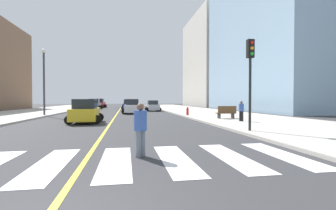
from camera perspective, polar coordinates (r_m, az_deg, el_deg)
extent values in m
cube|color=#B2ADA3|center=(25.79, 15.47, -2.71)|extent=(10.00, 120.00, 0.15)
cube|color=silver|center=(7.79, -25.87, -12.40)|extent=(0.90, 4.00, 0.01)
cube|color=silver|center=(7.50, -12.20, -12.83)|extent=(0.90, 4.00, 0.01)
cube|color=silver|center=(7.64, 1.75, -12.55)|extent=(0.90, 4.00, 0.01)
cube|color=silver|center=(8.19, 14.46, -11.66)|extent=(0.90, 4.00, 0.01)
cube|color=silver|center=(9.06, 25.08, -10.48)|extent=(0.90, 4.00, 0.01)
cube|color=yellow|center=(43.33, -11.38, -1.20)|extent=(0.16, 80.00, 0.01)
cube|color=#B2ADA3|center=(72.31, 12.79, 9.76)|extent=(18.00, 24.00, 25.19)
cube|color=#B7B7BC|center=(39.24, -3.56, -0.51)|extent=(1.81, 3.90, 0.83)
cube|color=#1E2328|center=(39.46, -3.60, 0.58)|extent=(1.50, 1.96, 0.70)
cylinder|color=black|center=(37.96, -4.68, -1.06)|extent=(0.63, 0.21, 0.63)
cylinder|color=black|center=(38.19, -2.01, -1.04)|extent=(0.63, 0.21, 0.63)
cylinder|color=black|center=(40.35, -5.03, -0.92)|extent=(0.63, 0.21, 0.63)
cylinder|color=black|center=(40.56, -2.51, -0.91)|extent=(0.63, 0.21, 0.63)
cube|color=gold|center=(20.29, -18.83, -2.05)|extent=(1.98, 4.24, 0.90)
cube|color=#1E2328|center=(20.01, -18.95, 0.23)|extent=(1.64, 2.13, 0.76)
cylinder|color=black|center=(21.50, -15.77, -2.78)|extent=(0.69, 0.23, 0.68)
cylinder|color=black|center=(21.75, -20.89, -2.77)|extent=(0.69, 0.23, 0.68)
cylinder|color=black|center=(18.91, -16.46, -3.33)|extent=(0.69, 0.23, 0.68)
cylinder|color=black|center=(19.19, -22.25, -3.30)|extent=(0.69, 0.23, 0.68)
cube|color=silver|center=(32.28, -8.45, -0.78)|extent=(2.03, 4.33, 0.92)
cube|color=#1E2328|center=(32.52, -8.46, 0.70)|extent=(1.68, 2.18, 0.78)
cylinder|color=black|center=(30.98, -10.28, -1.53)|extent=(0.70, 0.24, 0.70)
cylinder|color=black|center=(30.98, -6.61, -1.51)|extent=(0.70, 0.24, 0.70)
cylinder|color=black|center=(33.64, -10.15, -1.31)|extent=(0.70, 0.24, 0.70)
cylinder|color=black|center=(33.64, -6.77, -1.30)|extent=(0.70, 0.24, 0.70)
cube|color=slate|center=(51.13, -16.85, -0.04)|extent=(2.19, 4.60, 0.97)
cube|color=#1E2328|center=(50.85, -16.91, 0.94)|extent=(1.80, 2.32, 0.82)
cylinder|color=black|center=(52.38, -15.48, -0.41)|extent=(0.74, 0.26, 0.73)
cylinder|color=black|center=(52.69, -17.74, -0.42)|extent=(0.74, 0.26, 0.73)
cylinder|color=black|center=(49.59, -15.91, -0.50)|extent=(0.74, 0.26, 0.73)
cylinder|color=black|center=(49.93, -18.29, -0.51)|extent=(0.74, 0.26, 0.73)
cube|color=red|center=(59.02, -15.78, 0.15)|extent=(2.32, 4.77, 1.00)
cube|color=#1E2328|center=(58.74, -15.83, 1.03)|extent=(1.88, 2.42, 0.85)
cylinder|color=black|center=(60.31, -14.56, -0.18)|extent=(0.77, 0.28, 0.76)
cylinder|color=black|center=(60.63, -16.58, -0.19)|extent=(0.77, 0.28, 0.76)
cylinder|color=black|center=(57.44, -14.93, -0.26)|extent=(0.77, 0.28, 0.76)
cylinder|color=black|center=(57.77, -17.05, -0.26)|extent=(0.77, 0.28, 0.76)
cube|color=#236B42|center=(59.56, -9.44, 0.15)|extent=(2.17, 4.50, 0.95)
cube|color=#1E2328|center=(59.82, -9.45, 0.98)|extent=(1.77, 2.28, 0.80)
cylinder|color=black|center=(58.16, -10.38, -0.24)|extent=(0.73, 0.26, 0.72)
cylinder|color=black|center=(58.25, -8.37, -0.23)|extent=(0.73, 0.26, 0.72)
cylinder|color=black|center=(60.91, -10.45, -0.17)|extent=(0.73, 0.26, 0.72)
cylinder|color=black|center=(61.00, -8.53, -0.16)|extent=(0.73, 0.26, 0.72)
cube|color=#2D479E|center=(46.72, -9.35, -0.21)|extent=(2.00, 4.12, 0.87)
cube|color=#1E2328|center=(46.95, -9.34, 0.75)|extent=(1.63, 2.09, 0.73)
cylinder|color=black|center=(45.52, -10.58, -0.68)|extent=(0.66, 0.24, 0.66)
cylinder|color=black|center=(45.45, -8.22, -0.67)|extent=(0.66, 0.24, 0.66)
cylinder|color=black|center=(48.03, -10.41, -0.58)|extent=(0.66, 0.24, 0.66)
cylinder|color=black|center=(47.96, -8.18, -0.57)|extent=(0.66, 0.24, 0.66)
cylinder|color=black|center=(13.91, 18.73, 2.38)|extent=(0.14, 0.14, 3.94)
cube|color=black|center=(14.18, 18.80, 12.42)|extent=(0.36, 0.28, 1.00)
sphere|color=red|center=(14.09, 19.16, 13.74)|extent=(0.18, 0.18, 0.18)
sphere|color=orange|center=(14.03, 19.15, 12.54)|extent=(0.18, 0.18, 0.18)
sphere|color=green|center=(13.98, 19.14, 11.33)|extent=(0.18, 0.18, 0.18)
cube|color=brown|center=(22.50, 13.46, -1.85)|extent=(1.84, 0.69, 0.08)
cube|color=brown|center=(22.27, 13.75, -1.01)|extent=(1.80, 0.19, 0.60)
cube|color=#2D2D33|center=(22.21, 11.91, -2.56)|extent=(0.13, 0.48, 0.44)
cube|color=#2D2D33|center=(22.83, 14.97, -2.47)|extent=(0.13, 0.48, 0.44)
cylinder|color=slate|center=(7.95, -6.07, -8.93)|extent=(0.19, 0.19, 0.85)
cylinder|color=slate|center=(7.83, -6.98, -9.09)|extent=(0.19, 0.19, 0.85)
cylinder|color=#335199|center=(7.80, -6.54, -3.64)|extent=(0.42, 0.42, 0.64)
sphere|color=brown|center=(7.77, -6.54, -0.46)|extent=(0.23, 0.23, 0.23)
cylinder|color=black|center=(19.90, 16.65, -2.52)|extent=(0.18, 0.18, 0.79)
cylinder|color=black|center=(19.82, 17.07, -2.54)|extent=(0.18, 0.18, 0.79)
cylinder|color=#335199|center=(19.83, 16.87, -0.55)|extent=(0.39, 0.39, 0.59)
sphere|color=brown|center=(19.82, 16.88, 0.61)|extent=(0.21, 0.21, 0.21)
cylinder|color=red|center=(26.49, 4.62, -1.64)|extent=(0.26, 0.26, 0.70)
sphere|color=red|center=(26.48, 4.62, -0.71)|extent=(0.22, 0.22, 0.22)
cylinder|color=#38383D|center=(30.22, -27.14, 4.48)|extent=(0.20, 0.20, 6.93)
sphere|color=silver|center=(30.65, -27.21, 11.24)|extent=(0.44, 0.44, 0.44)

